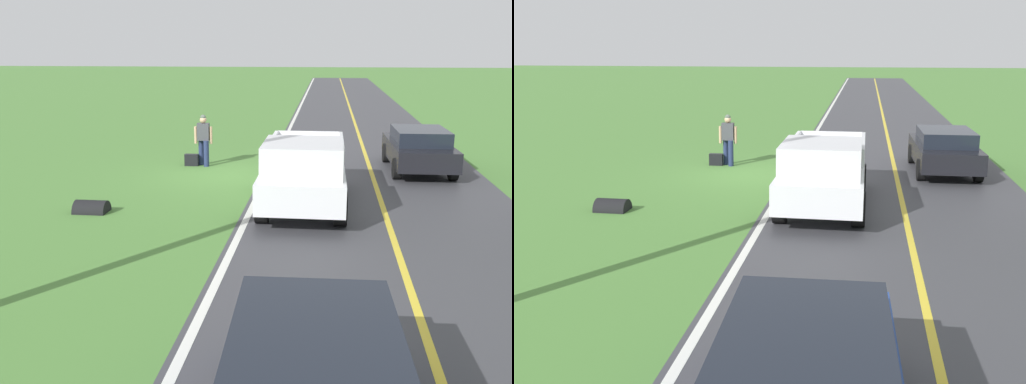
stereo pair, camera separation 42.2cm
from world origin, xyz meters
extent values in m
plane|color=#4C7F38|center=(0.00, 0.00, 0.00)|extent=(200.00, 200.00, 0.00)
cube|color=#3D3D42|center=(-4.61, 0.00, 0.00)|extent=(6.98, 120.00, 0.00)
cube|color=silver|center=(-1.30, 0.00, 0.01)|extent=(0.16, 117.60, 0.00)
cube|color=gold|center=(-4.61, 0.00, 0.01)|extent=(0.14, 117.60, 0.00)
cylinder|color=navy|center=(0.91, -1.14, 0.44)|extent=(0.18, 0.18, 0.88)
cylinder|color=navy|center=(1.13, -1.37, 0.44)|extent=(0.18, 0.18, 0.88)
cube|color=#3F3F47|center=(1.02, -1.26, 1.17)|extent=(0.41, 0.27, 0.58)
sphere|color=tan|center=(1.02, -1.26, 1.57)|extent=(0.23, 0.23, 0.23)
sphere|color=#4C564C|center=(1.02, -1.26, 1.65)|extent=(0.20, 0.20, 0.20)
cube|color=#591E19|center=(1.02, -1.46, 1.20)|extent=(0.33, 0.21, 0.44)
cylinder|color=tan|center=(0.76, -1.24, 1.06)|extent=(0.10, 0.10, 0.58)
cylinder|color=tan|center=(1.28, -1.23, 1.06)|extent=(0.10, 0.10, 0.58)
cube|color=black|center=(1.44, -1.19, 0.20)|extent=(0.46, 0.21, 0.40)
cube|color=silver|center=(-2.60, 3.49, 0.75)|extent=(2.01, 5.40, 0.70)
cube|color=silver|center=(-2.60, 4.68, 1.46)|extent=(1.84, 2.16, 0.72)
cube|color=black|center=(-2.60, 4.68, 1.53)|extent=(1.68, 1.30, 0.43)
cube|color=silver|center=(-3.54, 2.41, 1.33)|extent=(0.10, 3.02, 0.45)
cube|color=silver|center=(-1.66, 2.41, 1.33)|extent=(0.10, 3.02, 0.45)
cube|color=silver|center=(-2.60, 0.90, 1.33)|extent=(1.84, 0.10, 0.45)
cylinder|color=black|center=(-3.50, 5.24, 0.40)|extent=(0.30, 0.80, 0.80)
cylinder|color=black|center=(-1.70, 5.24, 0.40)|extent=(0.30, 0.80, 0.80)
cylinder|color=black|center=(-3.50, 1.94, 0.40)|extent=(0.30, 0.80, 0.80)
cylinder|color=black|center=(-1.70, 1.94, 0.40)|extent=(0.30, 0.80, 0.80)
cube|color=black|center=(-6.13, -1.29, 0.64)|extent=(1.95, 4.44, 0.62)
cube|color=black|center=(-6.13, -1.09, 1.18)|extent=(1.68, 2.41, 0.46)
cylinder|color=black|center=(-5.25, -2.67, 0.33)|extent=(0.25, 0.67, 0.66)
cylinder|color=black|center=(-6.94, -2.71, 0.33)|extent=(0.25, 0.67, 0.66)
cylinder|color=black|center=(-5.31, 0.13, 0.33)|extent=(0.25, 0.67, 0.66)
cylinder|color=black|center=(-7.00, 0.09, 0.33)|extent=(0.25, 0.67, 0.66)
cube|color=black|center=(-3.08, 13.20, 1.18)|extent=(1.70, 2.43, 0.46)
cylinder|color=black|center=(-3.89, 11.98, 0.33)|extent=(0.26, 0.67, 0.66)
cylinder|color=black|center=(-2.20, 12.03, 0.33)|extent=(0.26, 0.67, 0.66)
cylinder|color=black|center=(2.59, 4.85, 0.00)|extent=(0.80, 0.60, 0.60)
camera|label=1|loc=(-3.14, 18.42, 4.00)|focal=41.70mm
camera|label=2|loc=(-3.55, 18.36, 4.00)|focal=41.70mm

